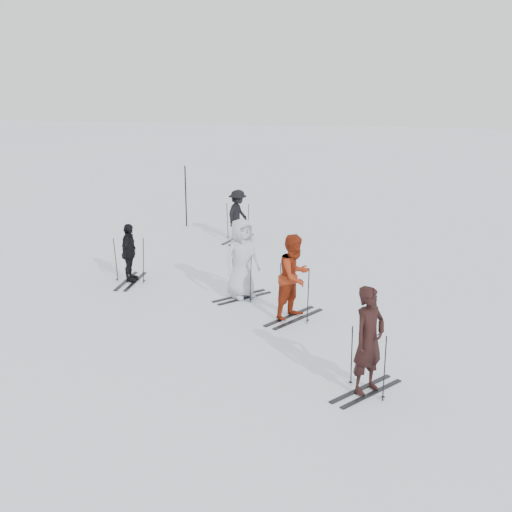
% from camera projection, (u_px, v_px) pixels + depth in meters
% --- Properties ---
extents(ground, '(120.00, 120.00, 0.00)m').
position_uv_depth(ground, '(245.00, 310.00, 14.54)').
color(ground, silver).
rests_on(ground, ground).
extents(skier_near_dark, '(0.73, 0.79, 1.82)m').
position_uv_depth(skier_near_dark, '(369.00, 341.00, 10.48)').
color(skier_near_dark, black).
rests_on(skier_near_dark, ground).
extents(skier_red, '(1.04, 1.13, 1.85)m').
position_uv_depth(skier_red, '(295.00, 278.00, 13.79)').
color(skier_red, maroon).
rests_on(skier_red, ground).
extents(skier_grey, '(1.05, 1.10, 1.90)m').
position_uv_depth(skier_grey, '(242.00, 259.00, 15.11)').
color(skier_grey, silver).
rests_on(skier_grey, ground).
extents(skier_uphill_left, '(0.45, 0.91, 1.50)m').
position_uv_depth(skier_uphill_left, '(129.00, 254.00, 16.36)').
color(skier_uphill_left, black).
rests_on(skier_uphill_left, ground).
extents(skier_uphill_far, '(0.80, 1.14, 1.61)m').
position_uv_depth(skier_uphill_far, '(238.00, 215.00, 20.69)').
color(skier_uphill_far, black).
rests_on(skier_uphill_far, ground).
extents(skis_near_dark, '(1.74, 1.56, 1.13)m').
position_uv_depth(skis_near_dark, '(368.00, 361.00, 10.57)').
color(skis_near_dark, black).
rests_on(skis_near_dark, ground).
extents(skis_red, '(1.92, 1.59, 1.23)m').
position_uv_depth(skis_red, '(294.00, 291.00, 13.87)').
color(skis_red, black).
rests_on(skis_red, ground).
extents(skis_grey, '(1.75, 1.63, 1.15)m').
position_uv_depth(skis_grey, '(242.00, 275.00, 15.21)').
color(skis_grey, black).
rests_on(skis_grey, ground).
extents(skis_uphill_left, '(1.73, 1.04, 1.20)m').
position_uv_depth(skis_uphill_left, '(129.00, 259.00, 16.40)').
color(skis_uphill_left, black).
rests_on(skis_uphill_left, ground).
extents(skis_uphill_far, '(1.85, 1.22, 1.24)m').
position_uv_depth(skis_uphill_far, '(238.00, 221.00, 20.73)').
color(skis_uphill_far, black).
rests_on(skis_uphill_far, ground).
extents(piste_marker, '(0.06, 0.06, 2.15)m').
position_uv_depth(piste_marker, '(186.00, 196.00, 22.56)').
color(piste_marker, black).
rests_on(piste_marker, ground).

